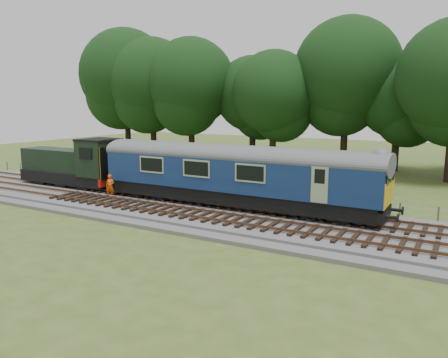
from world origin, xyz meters
The scene contains 9 objects.
ground centered at (0.00, 0.00, 0.00)m, with size 120.00×120.00×0.00m, color #41561F.
ballast centered at (0.00, 0.00, 0.17)m, with size 70.00×7.00×0.35m, color #4C4C4F.
track_north centered at (0.00, 1.40, 0.42)m, with size 67.20×2.40×0.21m.
track_south centered at (0.00, -1.60, 0.42)m, with size 67.20×2.40×0.21m.
fence centered at (0.00, 4.50, 0.00)m, with size 64.00×0.12×1.00m, color #6B6054, non-canonical shape.
tree_line centered at (0.00, 22.00, 0.00)m, with size 70.00×8.00×18.00m, color black, non-canonical shape.
dmu_railcar centered at (-5.21, 1.40, 2.61)m, with size 18.05×2.86×3.88m.
shunter_loco centered at (-19.13, 1.40, 1.97)m, with size 8.92×2.60×3.38m.
worker centered at (-13.56, -0.57, 1.15)m, with size 0.58×0.38×1.60m, color #E74E0C.
Camera 1 is at (7.20, -21.76, 6.62)m, focal length 35.00 mm.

